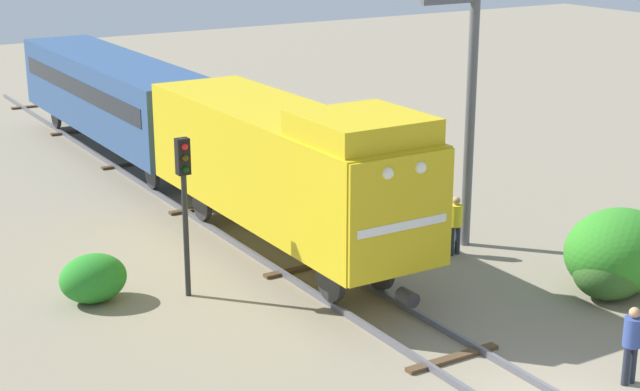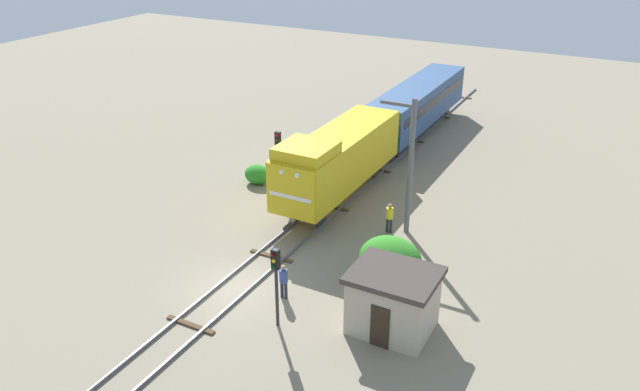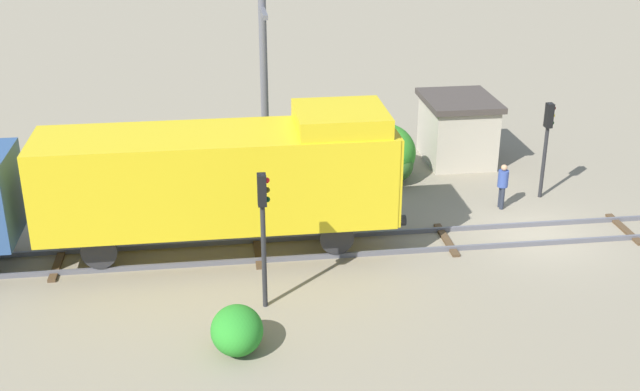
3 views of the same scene
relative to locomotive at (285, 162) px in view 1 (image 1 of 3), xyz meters
name	(u,v)px [view 1 (image 1 of 3)]	position (x,y,z in m)	size (l,w,h in m)	color
locomotive	(285,162)	(0.00, 0.00, 0.00)	(2.90, 11.60, 4.60)	gold
passenger_car_leading	(114,92)	(0.00, 13.34, -0.25)	(2.84, 14.00, 3.66)	#2D4C7A
traffic_signal_mid	(184,188)	(-3.40, -0.99, 0.06)	(0.32, 0.34, 4.07)	#262628
worker_near_track	(632,339)	(2.40, -10.04, -1.78)	(0.38, 0.38, 1.70)	#262B38
worker_by_signal	(456,221)	(4.20, -2.15, -1.78)	(0.38, 0.38, 1.70)	#262B38
catenary_mast	(469,111)	(4.93, -1.64, 1.17)	(1.94, 0.28, 7.40)	#595960
bush_near	(619,251)	(6.00, -6.41, -1.69)	(2.99, 2.44, 2.17)	#328826
bush_mid	(611,269)	(5.53, -6.62, -2.02)	(2.07, 1.70, 1.51)	#336226
bush_far	(93,278)	(-5.54, -0.11, -2.16)	(1.68, 1.37, 1.22)	#288326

